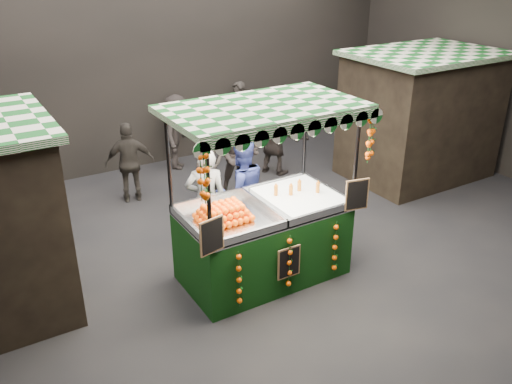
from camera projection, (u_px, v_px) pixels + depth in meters
ground at (281, 261)px, 8.30m from camera, size 12.00×12.00×0.00m
market_hall at (286, 38)px, 6.89m from camera, size 12.10×10.10×5.05m
neighbour_stall_right at (420, 115)px, 10.99m from camera, size 3.00×2.20×2.60m
juice_stall at (265, 228)px, 7.60m from camera, size 2.69×1.58×2.60m
vendor_grey at (206, 201)px, 8.27m from camera, size 0.75×0.63×1.74m
vendor_blue at (241, 192)px, 8.53m from camera, size 0.92×0.74×1.78m
shopper_0 at (209, 169)px, 9.64m from camera, size 0.60×0.41×1.59m
shopper_1 at (238, 156)px, 10.22m from camera, size 0.99×0.92×1.64m
shopper_2 at (130, 163)px, 10.01m from camera, size 0.97×0.60×1.55m
shopper_3 at (177, 132)px, 11.51m from camera, size 1.10×1.21×1.63m
shopper_4 at (5, 188)px, 8.75m from camera, size 0.97×0.79×1.72m
shopper_5 at (274, 138)px, 11.28m from camera, size 1.11×1.51×1.58m
shopper_6 at (238, 118)px, 12.39m from camera, size 0.43×0.63×1.69m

